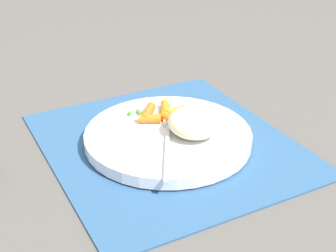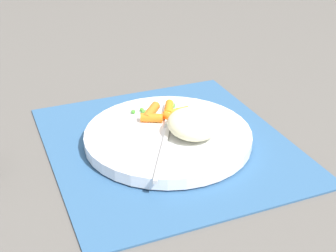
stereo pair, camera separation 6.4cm
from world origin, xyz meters
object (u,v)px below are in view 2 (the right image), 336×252
(plate, at_px, (168,137))
(carrot_portion, at_px, (165,114))
(fork, at_px, (166,137))
(rice_mound, at_px, (193,124))

(plate, bearing_deg, carrot_portion, -15.95)
(carrot_portion, bearing_deg, plate, 164.05)
(carrot_portion, xyz_separation_m, fork, (-0.07, 0.02, -0.00))
(fork, bearing_deg, rice_mound, -98.16)
(rice_mound, height_order, carrot_portion, rice_mound)
(plate, height_order, rice_mound, rice_mound)
(rice_mound, xyz_separation_m, carrot_portion, (0.07, 0.02, -0.01))
(plate, xyz_separation_m, rice_mound, (-0.03, -0.03, 0.03))
(plate, height_order, carrot_portion, carrot_portion)
(plate, bearing_deg, rice_mound, -129.52)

